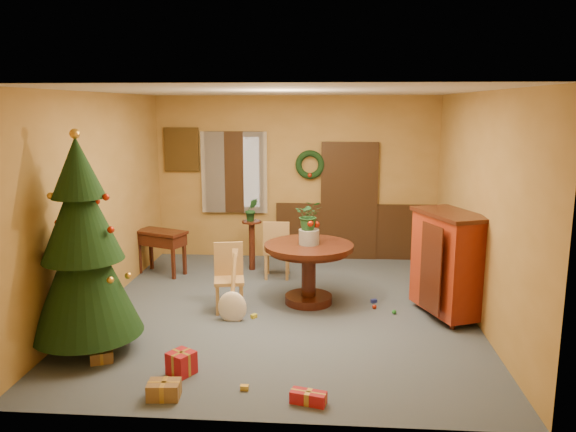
# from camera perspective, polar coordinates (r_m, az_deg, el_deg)

# --- Properties ---
(room_envelope) EXTENTS (5.50, 5.50, 5.50)m
(room_envelope) POSITION_cam_1_polar(r_m,az_deg,el_deg) (10.03, 1.97, 1.93)
(room_envelope) COLOR #3B4656
(room_envelope) RESTS_ON ground
(dining_table) EXTENTS (1.23, 1.23, 0.85)m
(dining_table) POSITION_cam_1_polar(r_m,az_deg,el_deg) (7.80, 2.12, -4.69)
(dining_table) COLOR black
(dining_table) RESTS_ON floor
(urn) EXTENTS (0.28, 0.28, 0.21)m
(urn) POSITION_cam_1_polar(r_m,az_deg,el_deg) (7.71, 2.14, -2.13)
(urn) COLOR slate
(urn) RESTS_ON dining_table
(centerpiece_plant) EXTENTS (0.36, 0.32, 0.40)m
(centerpiece_plant) POSITION_cam_1_polar(r_m,az_deg,el_deg) (7.65, 2.16, 0.09)
(centerpiece_plant) COLOR #1E4C23
(centerpiece_plant) RESTS_ON urn
(chair_near) EXTENTS (0.46, 0.46, 0.91)m
(chair_near) POSITION_cam_1_polar(r_m,az_deg,el_deg) (7.64, -6.02, -5.91)
(chair_near) COLOR olive
(chair_near) RESTS_ON floor
(chair_far) EXTENTS (0.42, 0.42, 0.95)m
(chair_far) POSITION_cam_1_polar(r_m,az_deg,el_deg) (8.91, -1.15, -3.23)
(chair_far) COLOR olive
(chair_far) RESTS_ON floor
(guitar) EXTENTS (0.42, 0.60, 0.86)m
(guitar) POSITION_cam_1_polar(r_m,az_deg,el_deg) (7.25, -5.72, -7.28)
(guitar) COLOR #F8E6CE
(guitar) RESTS_ON floor
(plant_stand) EXTENTS (0.32, 0.32, 0.84)m
(plant_stand) POSITION_cam_1_polar(r_m,az_deg,el_deg) (9.41, -3.69, -2.39)
(plant_stand) COLOR black
(plant_stand) RESTS_ON floor
(stand_plant) EXTENTS (0.26, 0.23, 0.38)m
(stand_plant) POSITION_cam_1_polar(r_m,az_deg,el_deg) (9.31, -3.73, 0.65)
(stand_plant) COLOR #19471E
(stand_plant) RESTS_ON plant_stand
(christmas_tree) EXTENTS (1.21, 1.21, 2.49)m
(christmas_tree) POSITION_cam_1_polar(r_m,az_deg,el_deg) (6.52, -20.10, -3.23)
(christmas_tree) COLOR #382111
(christmas_tree) RESTS_ON floor
(writing_desk) EXTENTS (0.91, 0.69, 0.73)m
(writing_desk) POSITION_cam_1_polar(r_m,az_deg,el_deg) (9.37, -12.75, -2.54)
(writing_desk) COLOR black
(writing_desk) RESTS_ON floor
(sideboard) EXTENTS (0.93, 1.22, 1.39)m
(sideboard) POSITION_cam_1_polar(r_m,az_deg,el_deg) (7.56, 15.98, -4.45)
(sideboard) COLOR #551009
(sideboard) RESTS_ON floor
(gift_a) EXTENTS (0.32, 0.24, 0.16)m
(gift_a) POSITION_cam_1_polar(r_m,az_deg,el_deg) (5.68, -12.48, -16.86)
(gift_a) COLOR brown
(gift_a) RESTS_ON floor
(gift_b) EXTENTS (0.33, 0.33, 0.24)m
(gift_b) POSITION_cam_1_polar(r_m,az_deg,el_deg) (6.07, -10.78, -14.46)
(gift_b) COLOR maroon
(gift_b) RESTS_ON floor
(gift_c) EXTENTS (0.28, 0.24, 0.13)m
(gift_c) POSITION_cam_1_polar(r_m,az_deg,el_deg) (6.55, -18.40, -13.40)
(gift_c) COLOR brown
(gift_c) RESTS_ON floor
(gift_d) EXTENTS (0.36, 0.22, 0.12)m
(gift_d) POSITION_cam_1_polar(r_m,az_deg,el_deg) (5.48, 2.08, -17.94)
(gift_d) COLOR maroon
(gift_d) RESTS_ON floor
(toy_a) EXTENTS (0.09, 0.08, 0.05)m
(toy_a) POSITION_cam_1_polar(r_m,az_deg,el_deg) (8.06, 8.71, -8.53)
(toy_a) COLOR #223197
(toy_a) RESTS_ON floor
(toy_b) EXTENTS (0.06, 0.06, 0.06)m
(toy_b) POSITION_cam_1_polar(r_m,az_deg,el_deg) (7.69, 10.73, -9.54)
(toy_b) COLOR #227E2A
(toy_b) RESTS_ON floor
(toy_c) EXTENTS (0.09, 0.09, 0.05)m
(toy_c) POSITION_cam_1_polar(r_m,az_deg,el_deg) (7.44, -3.49, -10.12)
(toy_c) COLOR gold
(toy_c) RESTS_ON floor
(toy_d) EXTENTS (0.06, 0.06, 0.06)m
(toy_d) POSITION_cam_1_polar(r_m,az_deg,el_deg) (7.83, 8.77, -9.11)
(toy_d) COLOR #A9200B
(toy_d) RESTS_ON floor
(toy_e) EXTENTS (0.08, 0.05, 0.05)m
(toy_e) POSITION_cam_1_polar(r_m,az_deg,el_deg) (5.73, -4.44, -16.99)
(toy_e) COLOR gold
(toy_e) RESTS_ON floor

